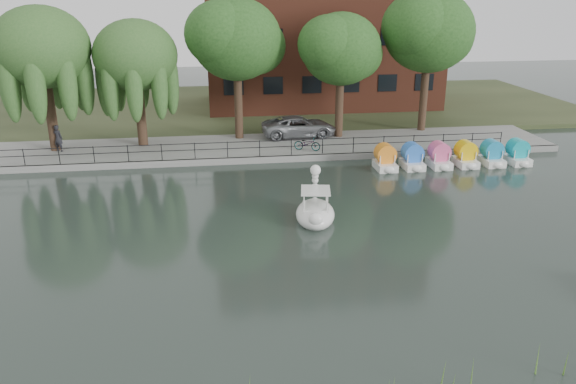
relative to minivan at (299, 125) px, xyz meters
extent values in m
plane|color=#35403A|center=(-3.20, -17.78, -1.23)|extent=(120.00, 120.00, 0.00)
cube|color=gray|center=(-3.20, -1.78, -1.03)|extent=(40.00, 6.00, 0.40)
cube|color=gray|center=(-3.20, -4.73, -1.03)|extent=(40.00, 0.25, 0.40)
cube|color=#47512D|center=(-3.20, 12.22, -1.05)|extent=(60.00, 22.00, 0.36)
cylinder|color=black|center=(-3.20, -4.53, 0.12)|extent=(32.00, 0.04, 0.04)
cylinder|color=black|center=(-3.20, -4.53, -0.28)|extent=(32.00, 0.04, 0.04)
cylinder|color=black|center=(-3.20, -4.53, -0.33)|extent=(0.05, 0.05, 1.00)
cube|color=#4C1E16|center=(3.80, 12.22, 8.13)|extent=(20.00, 10.00, 18.00)
cylinder|color=#473323|center=(-16.20, -1.28, 1.27)|extent=(0.60, 0.60, 4.20)
ellipsoid|color=#466F32|center=(-16.20, -1.28, 5.68)|extent=(5.88, 5.88, 5.00)
cylinder|color=#473323|center=(-10.70, -0.78, 1.07)|extent=(0.60, 0.60, 3.80)
ellipsoid|color=#466F32|center=(-10.70, -0.78, 5.06)|extent=(5.32, 5.32, 4.52)
cylinder|color=#473323|center=(-4.20, 0.22, 1.42)|extent=(0.60, 0.60, 4.50)
ellipsoid|color=#386A28|center=(-4.20, 0.22, 5.87)|extent=(6.00, 6.00, 5.10)
cylinder|color=#473323|center=(2.80, -0.28, 1.20)|extent=(0.60, 0.60, 4.05)
ellipsoid|color=#386A28|center=(2.80, -0.28, 5.20)|extent=(5.40, 5.40, 4.59)
cylinder|color=#473323|center=(9.30, 0.72, 1.53)|extent=(0.60, 0.60, 4.72)
ellipsoid|color=#386A28|center=(9.30, 0.72, 6.21)|extent=(6.30, 6.30, 5.36)
imported|color=gray|center=(0.00, 0.00, 0.00)|extent=(3.04, 6.09, 1.66)
imported|color=gray|center=(-0.03, -3.65, -0.33)|extent=(1.22, 1.82, 1.00)
imported|color=black|center=(-15.88, -1.66, 0.16)|extent=(0.85, 0.74, 1.98)
ellipsoid|color=white|center=(-1.48, -14.30, -0.91)|extent=(2.27, 3.14, 0.64)
cube|color=white|center=(-1.50, -14.41, -0.59)|extent=(1.37, 1.46, 0.32)
cube|color=white|center=(-1.49, -14.36, 0.30)|extent=(1.55, 1.64, 0.06)
ellipsoid|color=white|center=(-1.68, -15.51, -0.64)|extent=(0.75, 0.63, 0.60)
sphere|color=white|center=(-1.32, -13.36, 0.96)|extent=(0.51, 0.51, 0.51)
cone|color=black|center=(-1.26, -13.02, 0.93)|extent=(0.26, 0.31, 0.21)
cylinder|color=yellow|center=(-1.29, -13.17, 0.94)|extent=(0.29, 0.15, 0.28)
cube|color=white|center=(4.15, -7.06, -1.01)|extent=(1.15, 1.70, 0.44)
cylinder|color=orange|center=(4.15, -6.96, -0.28)|extent=(0.90, 1.20, 0.90)
cube|color=white|center=(5.85, -7.06, -1.01)|extent=(1.15, 1.70, 0.44)
cylinder|color=blue|center=(5.85, -6.96, -0.28)|extent=(0.90, 1.20, 0.90)
cube|color=white|center=(7.55, -7.06, -1.01)|extent=(1.15, 1.70, 0.44)
cylinder|color=#E2568D|center=(7.55, -6.96, -0.28)|extent=(0.90, 1.20, 0.90)
cube|color=white|center=(9.25, -7.06, -1.01)|extent=(1.15, 1.70, 0.44)
cylinder|color=yellow|center=(9.25, -6.96, -0.28)|extent=(0.90, 1.20, 0.90)
cube|color=white|center=(10.95, -7.06, -1.01)|extent=(1.15, 1.70, 0.44)
cylinder|color=#1D88BA|center=(10.95, -6.96, -0.28)|extent=(0.90, 1.20, 0.90)
cube|color=white|center=(12.65, -7.06, -1.01)|extent=(1.15, 1.70, 0.44)
cylinder|color=#12A3B0|center=(12.65, -6.96, -0.28)|extent=(0.90, 1.20, 0.90)
camera|label=1|loc=(-6.10, -38.24, 9.06)|focal=35.00mm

